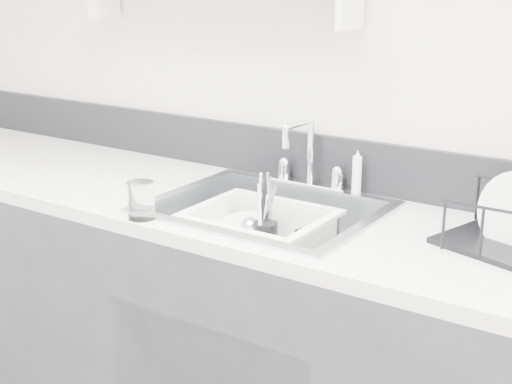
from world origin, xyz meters
The scene contains 12 objects.
counter_run centered at (0.00, 1.19, 0.46)m, with size 3.20×0.62×0.92m.
backsplash centered at (0.00, 1.49, 1.00)m, with size 3.20×0.02×0.16m, color black.
sink centered at (0.00, 1.19, 0.83)m, with size 0.64×0.52×0.20m, color silver, non-canonical shape.
faucet centered at (0.00, 1.44, 0.98)m, with size 0.26×0.18×0.23m.
side_sprayer centered at (0.16, 1.44, 0.99)m, with size 0.03×0.03×0.14m, color white.
wash_tub centered at (-0.02, 1.18, 0.83)m, with size 0.39×0.32×0.15m, color white, non-canonical shape.
plate_stack centered at (-0.09, 1.20, 0.79)m, with size 0.25×0.24×0.10m.
utensil_cup centered at (-0.03, 1.23, 0.82)m, with size 0.07×0.07×0.25m.
ladle centered at (-0.05, 1.18, 0.81)m, with size 0.27×0.10×0.08m, color silver, non-canonical shape.
tumbler_in_tub centered at (0.12, 1.22, 0.82)m, with size 0.07×0.07×0.10m, color white.
tumbler_counter centered at (-0.23, 0.92, 0.97)m, with size 0.07×0.07×0.10m, color white.
bowl_small centered at (0.08, 1.13, 0.78)m, with size 0.12×0.12×0.04m, color white.
Camera 1 is at (1.05, -0.43, 1.56)m, focal length 50.00 mm.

